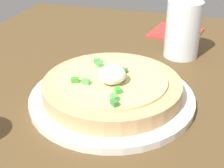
# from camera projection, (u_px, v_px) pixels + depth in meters

# --- Properties ---
(dining_table) EXTENTS (1.12, 0.77, 0.03)m
(dining_table) POSITION_uv_depth(u_px,v_px,m) (87.00, 113.00, 0.54)
(dining_table) COLOR brown
(dining_table) RESTS_ON ground
(plate) EXTENTS (0.28, 0.28, 0.01)m
(plate) POSITION_uv_depth(u_px,v_px,m) (112.00, 97.00, 0.55)
(plate) COLOR silver
(plate) RESTS_ON dining_table
(pizza) EXTENTS (0.23, 0.23, 0.06)m
(pizza) POSITION_uv_depth(u_px,v_px,m) (112.00, 86.00, 0.54)
(pizza) COLOR tan
(pizza) RESTS_ON plate
(cup_near) EXTENTS (0.07, 0.07, 0.12)m
(cup_near) POSITION_uv_depth(u_px,v_px,m) (183.00, 31.00, 0.69)
(cup_near) COLOR silver
(cup_near) RESTS_ON dining_table
(napkin) EXTENTS (0.14, 0.14, 0.00)m
(napkin) POSITION_uv_depth(u_px,v_px,m) (176.00, 33.00, 0.84)
(napkin) COLOR red
(napkin) RESTS_ON dining_table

